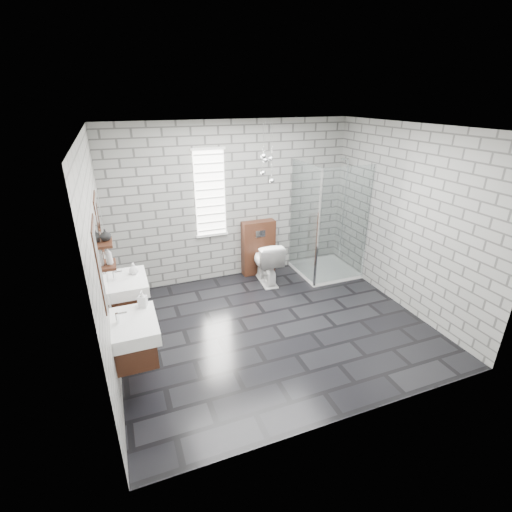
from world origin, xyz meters
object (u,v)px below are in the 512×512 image
vanity_left (131,328)px  vanity_right (125,285)px  cistern_panel (258,248)px  shower_enclosure (325,249)px  toilet (266,262)px

vanity_left → vanity_right: bearing=90.0°
cistern_panel → shower_enclosure: bearing=-25.7°
vanity_left → shower_enclosure: (3.41, 1.71, -0.25)m
vanity_left → vanity_right: (0.00, 1.05, 0.00)m
cistern_panel → toilet: 0.41m
vanity_right → cistern_panel: bearing=26.7°
shower_enclosure → vanity_left: bearing=-153.4°
vanity_right → shower_enclosure: size_ratio=0.77×
cistern_panel → toilet: bearing=-90.0°
vanity_left → toilet: bearing=38.2°
vanity_right → toilet: (2.33, 0.78, -0.37)m
vanity_right → toilet: 2.49m
vanity_right → cistern_panel: size_ratio=1.57×
vanity_left → toilet: 2.99m
vanity_left → cistern_panel: (2.33, 2.22, -0.26)m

